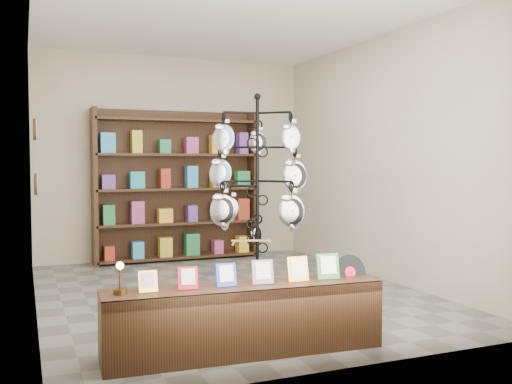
# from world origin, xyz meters

# --- Properties ---
(ground) EXTENTS (5.00, 5.00, 0.00)m
(ground) POSITION_xyz_m (0.00, 0.00, 0.00)
(ground) COLOR slate
(ground) RESTS_ON ground
(room_envelope) EXTENTS (5.00, 5.00, 5.00)m
(room_envelope) POSITION_xyz_m (0.00, 0.00, 1.85)
(room_envelope) COLOR #C3B49D
(room_envelope) RESTS_ON ground
(display_tree) EXTENTS (1.18, 1.18, 2.15)m
(display_tree) POSITION_xyz_m (0.15, -0.45, 1.24)
(display_tree) COLOR black
(display_tree) RESTS_ON ground
(front_shelf) EXTENTS (2.13, 0.56, 0.75)m
(front_shelf) POSITION_xyz_m (-0.57, -1.93, 0.26)
(front_shelf) COLOR black
(front_shelf) RESTS_ON ground
(back_shelving) EXTENTS (2.42, 0.36, 2.20)m
(back_shelving) POSITION_xyz_m (0.00, 2.30, 1.03)
(back_shelving) COLOR black
(back_shelving) RESTS_ON ground
(wall_clocks) EXTENTS (0.03, 0.24, 0.84)m
(wall_clocks) POSITION_xyz_m (-1.97, 0.80, 1.50)
(wall_clocks) COLOR black
(wall_clocks) RESTS_ON ground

